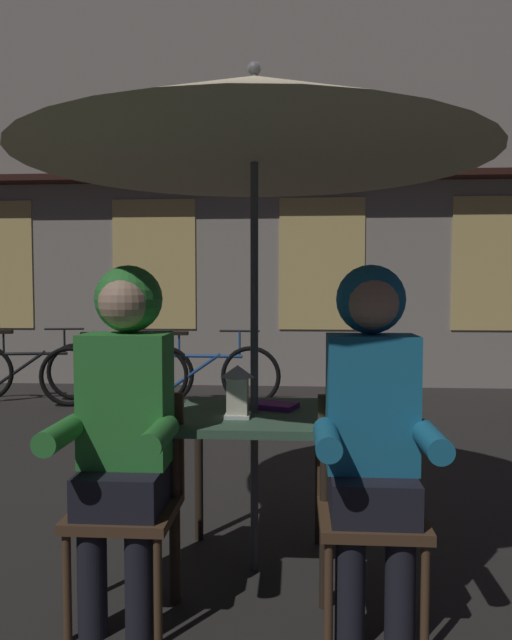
% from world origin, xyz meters
% --- Properties ---
extents(ground_plane, '(60.00, 60.00, 0.00)m').
position_xyz_m(ground_plane, '(0.00, 0.00, 0.00)').
color(ground_plane, '#2D2B28').
extents(cafe_table, '(0.72, 0.72, 0.74)m').
position_xyz_m(cafe_table, '(0.00, 0.00, 0.64)').
color(cafe_table, '#42664C').
rests_on(cafe_table, ground_plane).
extents(patio_umbrella, '(2.10, 2.10, 2.31)m').
position_xyz_m(patio_umbrella, '(0.00, 0.00, 2.06)').
color(patio_umbrella, '#4C4C51').
rests_on(patio_umbrella, ground_plane).
extents(lantern, '(0.11, 0.11, 0.23)m').
position_xyz_m(lantern, '(-0.07, -0.11, 0.86)').
color(lantern, white).
rests_on(lantern, cafe_table).
extents(chair_left, '(0.40, 0.40, 0.87)m').
position_xyz_m(chair_left, '(-0.48, -0.37, 0.49)').
color(chair_left, '#513823').
rests_on(chair_left, ground_plane).
extents(chair_right, '(0.40, 0.40, 0.87)m').
position_xyz_m(chair_right, '(0.48, -0.37, 0.49)').
color(chair_right, '#513823').
rests_on(chair_right, ground_plane).
extents(person_left_hooded, '(0.45, 0.56, 1.40)m').
position_xyz_m(person_left_hooded, '(-0.48, -0.43, 0.85)').
color(person_left_hooded, black).
rests_on(person_left_hooded, ground_plane).
extents(person_right_hooded, '(0.45, 0.56, 1.40)m').
position_xyz_m(person_right_hooded, '(0.48, -0.43, 0.85)').
color(person_right_hooded, black).
rests_on(person_right_hooded, ground_plane).
extents(shopfront_building, '(10.00, 0.93, 6.20)m').
position_xyz_m(shopfront_building, '(-0.59, 5.40, 3.09)').
color(shopfront_building, '#9E9389').
rests_on(shopfront_building, ground_plane).
extents(bicycle_nearest, '(1.66, 0.33, 0.84)m').
position_xyz_m(bicycle_nearest, '(-2.85, 3.89, 0.35)').
color(bicycle_nearest, black).
rests_on(bicycle_nearest, ground_plane).
extents(bicycle_second, '(1.67, 0.29, 0.84)m').
position_xyz_m(bicycle_second, '(-1.77, 3.69, 0.35)').
color(bicycle_second, black).
rests_on(bicycle_second, ground_plane).
extents(bicycle_third, '(1.68, 0.09, 0.84)m').
position_xyz_m(bicycle_third, '(-0.82, 3.79, 0.35)').
color(bicycle_third, black).
rests_on(bicycle_third, ground_plane).
extents(book, '(0.24, 0.20, 0.02)m').
position_xyz_m(book, '(0.09, 0.09, 0.75)').
color(book, '#661E7A').
rests_on(book, cafe_table).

